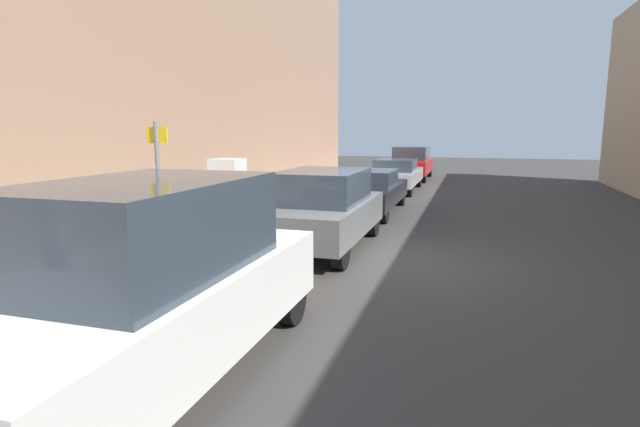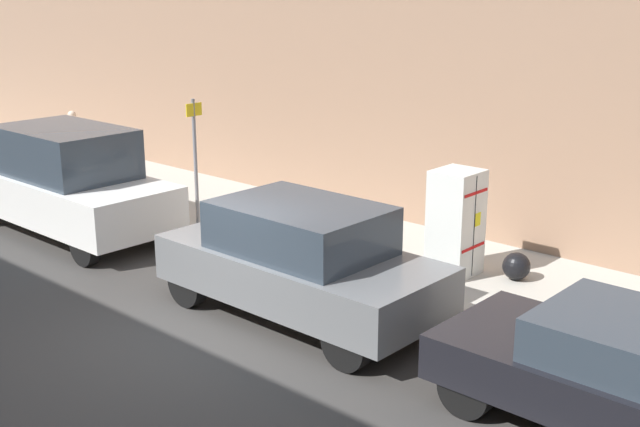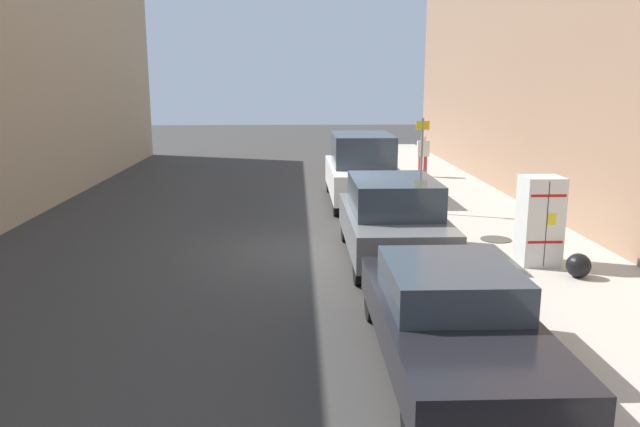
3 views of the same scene
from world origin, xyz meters
The scene contains 12 objects.
ground_plane centered at (0.00, 0.00, 0.00)m, with size 80.00×80.00×0.00m, color #383533.
sidewalk_slab centered at (-4.48, 0.00, 0.08)m, with size 3.65×44.00×0.15m, color #B2ADA0.
building_facade_near centered at (-7.14, 0.00, 5.34)m, with size 1.66×39.60×10.68m, color #937056.
discarded_refrigerator centered at (-4.37, 1.60, 1.04)m, with size 0.76×0.71×1.77m.
manhole_cover centered at (-4.14, -0.29, 0.16)m, with size 0.70×0.70×0.02m, color #47443F.
street_sign_post centered at (-2.96, -3.33, 1.61)m, with size 0.36×0.07×2.61m.
trash_bag centered at (-4.79, 2.52, 0.38)m, with size 0.46×0.46×0.46m, color black.
parked_van_white centered at (-1.57, -5.61, 1.06)m, with size 2.02×5.00×2.14m.
parked_suv_gray centered at (-1.57, 0.72, 0.91)m, with size 1.95×4.43×1.76m.
parked_sedan_dark centered at (-1.57, 5.84, 0.72)m, with size 1.88×4.78×1.38m.
parked_sedan_silver centered at (-1.57, 11.84, 0.73)m, with size 1.85×4.78×1.40m.
parked_suv_red centered at (-1.57, 17.36, 0.91)m, with size 1.95×4.76×1.76m.
Camera 1 is at (1.60, -9.85, 2.64)m, focal length 28.00 mm.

